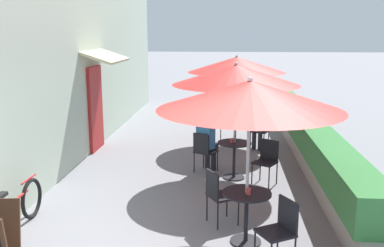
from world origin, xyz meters
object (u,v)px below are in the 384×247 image
object	(u,v)px
cafe_chair_mid_left	(267,158)
seated_patron_far_left	(260,122)
patio_umbrella_near	(250,95)
cafe_chair_near_left	(218,193)
coffee_cup_mid	(232,141)
patio_umbrella_mid	(236,75)
patio_umbrella_far	(237,65)
cafe_chair_far_left	(261,128)
seated_patron_mid_right	(207,140)
cafe_chair_far_right	(211,124)
cafe_chair_near_right	(280,227)
patio_table_near	(246,209)
coffee_cup_near	(248,191)
patio_table_far	(235,126)
patio_table_mid	(234,154)
bicycle_leaning	(14,212)
cafe_chair_mid_right	(204,149)
coffee_cup_far	(237,115)

from	to	relation	value
cafe_chair_mid_left	seated_patron_far_left	distance (m)	2.60
patio_umbrella_near	cafe_chair_near_left	world-z (taller)	patio_umbrella_near
patio_umbrella_near	coffee_cup_mid	world-z (taller)	patio_umbrella_near
patio_umbrella_mid	coffee_cup_mid	xyz separation A→B (m)	(-0.05, -0.04, -1.32)
patio_umbrella_far	cafe_chair_far_left	distance (m)	1.74
seated_patron_mid_right	cafe_chair_far_left	distance (m)	2.43
cafe_chair_far_right	cafe_chair_near_left	bearing A→B (deg)	-61.91
patio_umbrella_near	cafe_chair_near_right	size ratio (longest dim) A/B	2.87
seated_patron_mid_right	cafe_chair_far_left	xyz separation A→B (m)	(1.29, 2.05, -0.17)
seated_patron_mid_right	patio_table_near	bearing A→B (deg)	-47.02
cafe_chair_mid_left	cafe_chair_far_right	size ratio (longest dim) A/B	1.00
patio_table_near	patio_umbrella_near	size ratio (longest dim) A/B	0.30
cafe_chair_mid_left	seated_patron_far_left	world-z (taller)	seated_patron_far_left
coffee_cup_near	patio_table_far	size ratio (longest dim) A/B	0.12
patio_table_mid	coffee_cup_mid	world-z (taller)	coffee_cup_mid
cafe_chair_near_right	cafe_chair_mid_left	distance (m)	3.01
patio_table_mid	patio_table_far	size ratio (longest dim) A/B	1.00
patio_umbrella_near	patio_table_mid	xyz separation A→B (m)	(-0.13, 2.73, -1.60)
coffee_cup_near	bicycle_leaning	distance (m)	3.44
patio_umbrella_far	coffee_cup_near	bearing A→B (deg)	-89.08
patio_table_mid	bicycle_leaning	world-z (taller)	patio_table_mid
bicycle_leaning	coffee_cup_near	bearing A→B (deg)	-0.34
patio_umbrella_mid	cafe_chair_far_left	bearing A→B (deg)	73.53
patio_umbrella_near	cafe_chair_mid_right	xyz separation A→B (m)	(-0.76, 3.01, -1.59)
patio_umbrella_far	bicycle_leaning	bearing A→B (deg)	-121.65
patio_table_near	bicycle_leaning	distance (m)	3.39
cafe_chair_far_left	patio_umbrella_mid	bearing A→B (deg)	98.00
cafe_chair_mid_right	seated_patron_mid_right	world-z (taller)	seated_patron_mid_right
patio_table_near	seated_patron_mid_right	xyz separation A→B (m)	(-0.71, 3.10, 0.18)
patio_umbrella_near	seated_patron_mid_right	bearing A→B (deg)	102.83
patio_table_near	coffee_cup_mid	bearing A→B (deg)	93.91
coffee_cup_near	patio_umbrella_mid	xyz separation A→B (m)	(-0.15, 2.81, 1.32)
patio_umbrella_near	bicycle_leaning	bearing A→B (deg)	-179.69
patio_umbrella_far	seated_patron_far_left	distance (m)	1.58
patio_table_near	cafe_chair_far_left	distance (m)	5.19
patio_umbrella_mid	patio_umbrella_near	bearing A→B (deg)	-87.17
seated_patron_mid_right	seated_patron_far_left	distance (m)	2.31
cafe_chair_near_left	cafe_chair_near_right	xyz separation A→B (m)	(0.81, -1.11, 0.00)
cafe_chair_near_left	patio_umbrella_far	world-z (taller)	patio_umbrella_far
patio_table_mid	cafe_chair_far_left	distance (m)	2.53
coffee_cup_far	bicycle_leaning	distance (m)	6.41
coffee_cup_near	seated_patron_mid_right	bearing A→B (deg)	102.82
patio_table_near	seated_patron_mid_right	world-z (taller)	seated_patron_mid_right
coffee_cup_near	coffee_cup_far	world-z (taller)	same
seated_patron_far_left	cafe_chair_mid_right	bearing A→B (deg)	82.06
patio_table_near	cafe_chair_mid_right	world-z (taller)	cafe_chair_mid_right
seated_patron_mid_right	bicycle_leaning	world-z (taller)	seated_patron_mid_right
seated_patron_mid_right	coffee_cup_far	bearing A→B (deg)	104.13
patio_table_far	cafe_chair_far_left	xyz separation A→B (m)	(0.65, -0.21, 0.01)
cafe_chair_near_left	patio_umbrella_far	size ratio (longest dim) A/B	0.35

